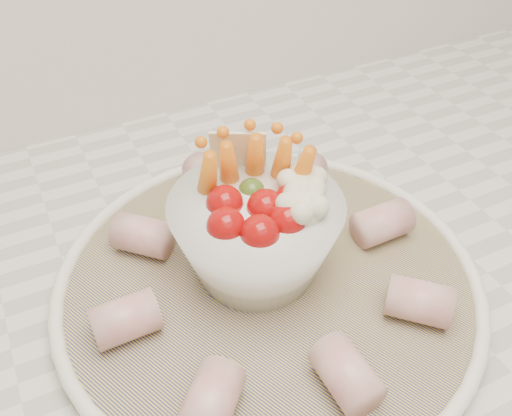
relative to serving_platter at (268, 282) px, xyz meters
name	(u,v)px	position (x,y,z in m)	size (l,w,h in m)	color
serving_platter	(268,282)	(0.00, 0.00, 0.00)	(0.48, 0.48, 0.02)	navy
veggie_bowl	(258,229)	(0.00, 0.02, 0.05)	(0.14, 0.14, 0.12)	white
cured_meat_rolls	(267,265)	(0.00, 0.00, 0.02)	(0.29, 0.30, 0.03)	#C0585E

